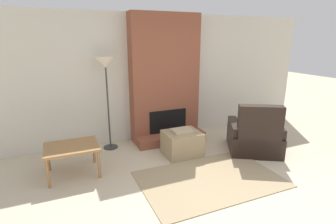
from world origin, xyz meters
The scene contains 8 objects.
ground_plane centered at (0.00, 0.00, 0.00)m, with size 24.00×24.00×0.00m, color beige.
wall_back centered at (0.00, 2.77, 1.30)m, with size 7.29×0.06×2.60m, color beige.
fireplace centered at (0.00, 2.55, 1.21)m, with size 1.46×0.68×2.60m.
ottoman centered at (-0.06, 1.60, 0.23)m, with size 0.65×0.55×0.50m.
armchair centered at (1.27, 1.19, 0.28)m, with size 1.28×1.29×0.99m.
side_table centered at (-1.98, 1.64, 0.43)m, with size 0.80×0.65×0.49m.
floor_lamp_left centered at (-1.22, 2.47, 1.57)m, with size 0.39×0.39×1.78m.
area_rug centered at (-0.06, 0.63, 0.01)m, with size 2.14×1.39×0.01m, color #9E8966.
Camera 1 is at (-2.09, -2.44, 2.10)m, focal length 28.00 mm.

